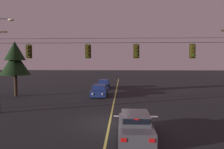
% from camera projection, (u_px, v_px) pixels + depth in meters
% --- Properties ---
extents(ground_plane, '(180.00, 180.00, 0.00)m').
position_uv_depth(ground_plane, '(110.00, 123.00, 14.86)').
color(ground_plane, black).
extents(lane_centre_stripe, '(0.14, 60.00, 0.01)m').
position_uv_depth(lane_centre_stripe, '(114.00, 101.00, 23.35)').
color(lane_centre_stripe, '#D1C64C').
rests_on(lane_centre_stripe, ground).
extents(stop_bar_paint, '(3.40, 0.36, 0.01)m').
position_uv_depth(stop_bar_paint, '(136.00, 116.00, 16.68)').
color(stop_bar_paint, silver).
rests_on(stop_bar_paint, ground).
extents(signal_span_assembly, '(20.40, 0.32, 7.09)m').
position_uv_depth(signal_span_assembly, '(111.00, 68.00, 17.15)').
color(signal_span_assembly, '#423021').
rests_on(signal_span_assembly, ground).
extents(traffic_light_leftmost, '(0.48, 0.41, 1.22)m').
position_uv_depth(traffic_light_leftmost, '(28.00, 51.00, 17.36)').
color(traffic_light_leftmost, black).
extents(traffic_light_left_inner, '(0.48, 0.41, 1.22)m').
position_uv_depth(traffic_light_left_inner, '(88.00, 51.00, 17.13)').
color(traffic_light_left_inner, black).
extents(traffic_light_centre, '(0.48, 0.41, 1.22)m').
position_uv_depth(traffic_light_centre, '(136.00, 51.00, 16.96)').
color(traffic_light_centre, black).
extents(traffic_light_right_inner, '(0.48, 0.41, 1.22)m').
position_uv_depth(traffic_light_right_inner, '(193.00, 51.00, 16.75)').
color(traffic_light_right_inner, black).
extents(car_waiting_near_lane, '(1.80, 4.33, 1.39)m').
position_uv_depth(car_waiting_near_lane, '(135.00, 126.00, 12.07)').
color(car_waiting_near_lane, '#4C4C51').
rests_on(car_waiting_near_lane, ground).
extents(car_oncoming_lead, '(1.80, 4.42, 1.39)m').
position_uv_depth(car_oncoming_lead, '(100.00, 91.00, 26.49)').
color(car_oncoming_lead, navy).
rests_on(car_oncoming_lead, ground).
extents(car_oncoming_trailing, '(1.80, 4.42, 1.39)m').
position_uv_depth(car_oncoming_trailing, '(104.00, 84.00, 33.92)').
color(car_oncoming_trailing, navy).
rests_on(car_oncoming_trailing, ground).
extents(tree_verge_near, '(3.53, 3.53, 6.66)m').
position_uv_depth(tree_verge_near, '(15.00, 60.00, 26.04)').
color(tree_verge_near, '#332316').
rests_on(tree_verge_near, ground).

